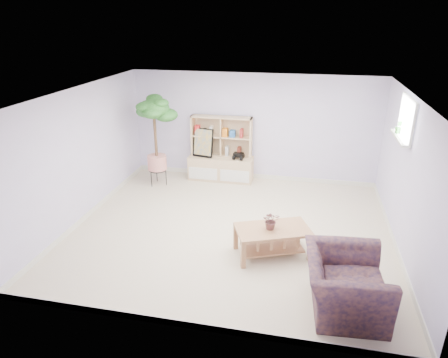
% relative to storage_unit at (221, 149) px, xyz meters
% --- Properties ---
extents(floor, '(5.50, 5.00, 0.01)m').
position_rel_storage_unit_xyz_m(floor, '(0.69, -2.24, -0.73)').
color(floor, beige).
rests_on(floor, ground).
extents(ceiling, '(5.50, 5.00, 0.01)m').
position_rel_storage_unit_xyz_m(ceiling, '(0.69, -2.24, 1.67)').
color(ceiling, white).
rests_on(ceiling, walls).
extents(walls, '(5.51, 5.01, 2.40)m').
position_rel_storage_unit_xyz_m(walls, '(0.69, -2.24, 0.47)').
color(walls, silver).
rests_on(walls, floor).
extents(baseboard, '(5.50, 5.00, 0.10)m').
position_rel_storage_unit_xyz_m(baseboard, '(0.69, -2.24, -0.68)').
color(baseboard, silver).
rests_on(baseboard, floor).
extents(window, '(0.10, 0.98, 0.68)m').
position_rel_storage_unit_xyz_m(window, '(3.42, -1.64, 1.27)').
color(window, silver).
rests_on(window, walls).
extents(window_sill, '(0.14, 1.00, 0.04)m').
position_rel_storage_unit_xyz_m(window_sill, '(3.36, -1.64, 0.95)').
color(window_sill, silver).
rests_on(window_sill, walls).
extents(storage_unit, '(1.46, 0.49, 1.46)m').
position_rel_storage_unit_xyz_m(storage_unit, '(0.00, 0.00, 0.00)').
color(storage_unit, tan).
rests_on(storage_unit, floor).
extents(poster, '(0.48, 0.19, 0.65)m').
position_rel_storage_unit_xyz_m(poster, '(-0.40, -0.05, 0.14)').
color(poster, yellow).
rests_on(poster, storage_unit).
extents(toy_truck, '(0.34, 0.25, 0.17)m').
position_rel_storage_unit_xyz_m(toy_truck, '(0.42, -0.07, -0.10)').
color(toy_truck, black).
rests_on(toy_truck, storage_unit).
extents(coffee_table, '(1.28, 1.00, 0.46)m').
position_rel_storage_unit_xyz_m(coffee_table, '(1.46, -2.89, -0.50)').
color(coffee_table, '#9D6D49').
rests_on(coffee_table, floor).
extents(table_plant, '(0.30, 0.27, 0.29)m').
position_rel_storage_unit_xyz_m(table_plant, '(1.43, -2.91, -0.12)').
color(table_plant, '#175D15').
rests_on(table_plant, coffee_table).
extents(floor_tree, '(0.74, 0.74, 1.99)m').
position_rel_storage_unit_xyz_m(floor_tree, '(-1.31, -0.58, 0.26)').
color(floor_tree, '#144915').
rests_on(floor_tree, floor).
extents(armchair, '(1.08, 1.22, 0.85)m').
position_rel_storage_unit_xyz_m(armchair, '(2.48, -3.97, -0.31)').
color(armchair, '#0D0F33').
rests_on(armchair, floor).
extents(sill_plant, '(0.15, 0.14, 0.22)m').
position_rel_storage_unit_xyz_m(sill_plant, '(3.36, -1.44, 1.08)').
color(sill_plant, '#144915').
rests_on(sill_plant, window_sill).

